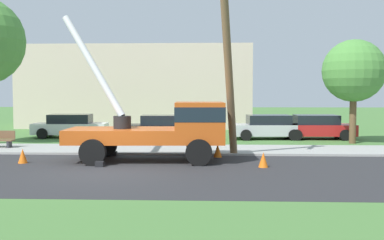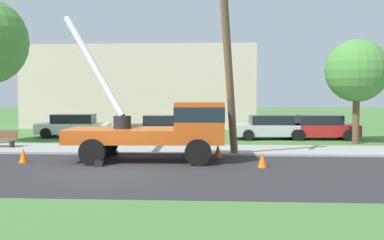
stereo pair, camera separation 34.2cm
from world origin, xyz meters
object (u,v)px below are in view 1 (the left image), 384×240
Objects in this scene: parked_sedan_white at (70,126)px; parked_sedan_silver at (268,127)px; traffic_cone_curbside at (218,151)px; parked_sedan_black at (163,127)px; traffic_cone_behind at (23,156)px; roadside_tree_far at (354,71)px; parked_sedan_red at (316,127)px; leaning_utility_pole at (227,50)px; utility_truck at (167,126)px; traffic_cone_ahead at (263,160)px.

parked_sedan_white and parked_sedan_silver have the same top height.
parked_sedan_black reaches higher than traffic_cone_curbside.
roadside_tree_far is at bearing 27.00° from traffic_cone_behind.
parked_sedan_red is (14.79, -0.35, 0.00)m from parked_sedan_white.
traffic_cone_behind is 10.30m from parked_sedan_white.
roadside_tree_far is at bearing 42.03° from leaning_utility_pole.
parked_sedan_white is 0.81× the size of roadside_tree_far.
parked_sedan_black is at bearing -8.92° from parked_sedan_white.
parked_sedan_white is (-6.85, 9.36, -0.70)m from utility_truck.
traffic_cone_behind is 7.82m from traffic_cone_curbside.
utility_truck reaches higher than parked_sedan_black.
roadside_tree_far reaches higher than traffic_cone_behind.
traffic_cone_behind is 0.13× the size of parked_sedan_red.
parked_sedan_silver is at bearing 68.28° from traffic_cone_curbside.
parked_sedan_black is 0.81× the size of roadside_tree_far.
roadside_tree_far is at bearing -57.57° from parked_sedan_red.
traffic_cone_behind is at bearing -171.30° from utility_truck.
roadside_tree_far is (16.23, -2.62, 3.17)m from parked_sedan_white.
traffic_cone_ahead is 15.08m from parked_sedan_white.
traffic_cone_curbside is 7.99m from parked_sedan_black.
traffic_cone_ahead is 10.45m from parked_sedan_silver.
parked_sedan_red is at bearing 122.43° from roadside_tree_far.
leaning_utility_pole is at bearing 10.95° from utility_truck.
utility_truck is 1.55× the size of parked_sedan_red.
parked_sedan_black is (-1.09, 8.46, -0.70)m from utility_truck.
traffic_cone_ahead is at bearing -21.42° from utility_truck.
traffic_cone_curbside is at bearing -42.82° from parked_sedan_white.
traffic_cone_curbside is (-0.37, 0.66, -4.16)m from leaning_utility_pole.
leaning_utility_pole is 4.23m from traffic_cone_curbside.
leaning_utility_pole is 9.62m from parked_sedan_silver.
traffic_cone_curbside is 0.13× the size of parked_sedan_red.
parked_sedan_white is at bearing 178.64° from parked_sedan_red.
parked_sedan_red is at bearing 53.20° from traffic_cone_curbside.
leaning_utility_pole is 13.37m from parked_sedan_white.
roadside_tree_far is (1.44, -2.26, 3.17)m from parked_sedan_red.
parked_sedan_silver reaches higher than traffic_cone_behind.
traffic_cone_ahead is at bearing -112.22° from parked_sedan_red.
parked_sedan_white is at bearing 137.18° from traffic_cone_curbside.
utility_truck is at bearing 8.70° from traffic_cone_behind.
parked_sedan_black is at bearing -175.92° from parked_sedan_silver.
parked_sedan_white is (-10.52, 10.80, 0.43)m from traffic_cone_ahead.
traffic_cone_curbside is 8.38m from parked_sedan_silver.
parked_sedan_red is at bearing 48.63° from utility_truck.
parked_sedan_black is (-4.76, 9.90, 0.43)m from traffic_cone_ahead.
utility_truck is at bearing -53.80° from parked_sedan_white.
utility_truck is at bearing -144.26° from roadside_tree_far.
leaning_utility_pole reaches higher than parked_sedan_white.
parked_sedan_red is (2.80, 0.11, 0.00)m from parked_sedan_silver.
leaning_utility_pole is 1.92× the size of parked_sedan_white.
parked_sedan_silver is (1.47, 10.34, 0.43)m from traffic_cone_ahead.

